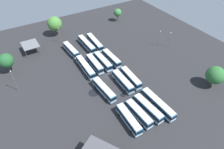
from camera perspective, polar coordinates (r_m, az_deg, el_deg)
ground_plane at (r=81.11m, az=-1.18°, el=-0.36°), size 126.44×126.44×0.00m
bus_row0_slot0 at (r=94.80m, az=-11.67°, el=6.91°), size 12.39×3.36×3.39m
bus_row0_slot2 at (r=97.84m, az=-7.29°, el=8.62°), size 14.78×2.67×3.39m
bus_row0_slot3 at (r=98.97m, az=-4.98°, el=9.21°), size 14.85×3.23×3.39m
bus_row1_slot0 at (r=83.39m, az=-7.64°, el=2.16°), size 14.80×2.85×3.39m
bus_row1_slot1 at (r=84.62m, az=-4.98°, el=3.06°), size 12.40×2.85×3.39m
bus_row1_slot2 at (r=85.82m, az=-2.64°, el=3.80°), size 12.52×2.61×3.39m
bus_row1_slot3 at (r=87.49m, az=-0.14°, el=4.67°), size 12.22×2.71×3.39m
bus_row2_slot0 at (r=72.80m, az=-2.32°, el=-4.35°), size 12.60×3.35×3.39m
bus_row2_slot2 at (r=76.03m, az=3.09°, el=-1.99°), size 12.26×2.73×3.39m
bus_row2_slot3 at (r=77.81m, az=5.40°, el=-0.94°), size 12.08×3.04×3.39m
bus_row3_slot0 at (r=64.38m, az=4.79°, el=-12.63°), size 11.96×2.97×3.39m
bus_row3_slot1 at (r=66.06m, az=7.66°, el=-11.04°), size 11.60×3.00×3.39m
bus_row3_slot2 at (r=67.94m, az=10.28°, el=-9.50°), size 12.60×3.36×3.39m
bus_row3_slot3 at (r=69.88m, az=12.94°, el=-8.17°), size 14.82×2.99×3.39m
maintenance_shelter at (r=100.41m, az=-22.43°, el=7.91°), size 8.65×7.19×3.98m
lamp_post_far_corner at (r=79.55m, az=-26.21°, el=-1.51°), size 0.56×0.28×9.50m
lamp_post_by_building at (r=102.48m, az=-14.79°, el=10.86°), size 0.56×0.28×8.03m
lamp_post_near_entrance at (r=99.62m, az=13.46°, el=10.16°), size 0.56×0.28×7.94m
lamp_post_mid_lot at (r=100.13m, az=16.15°, el=9.73°), size 0.56×0.28×7.70m
tree_northwest at (r=120.88m, az=1.63°, el=17.30°), size 4.45×4.45×7.50m
tree_west_edge at (r=89.77m, az=-28.07°, el=3.52°), size 5.89×5.89×8.85m
tree_south_edge at (r=82.47m, az=27.47°, el=-0.16°), size 6.84×6.84×8.81m
tree_northeast at (r=108.92m, az=-16.13°, el=13.79°), size 7.38×7.38×10.36m
puddle_near_shelter at (r=74.43m, az=7.96°, el=-5.53°), size 2.17×2.17×0.01m
puddle_front_lane at (r=73.40m, az=3.10°, el=-5.92°), size 2.00×2.00×0.01m
puddle_back_corner at (r=74.46m, az=-5.27°, el=-5.22°), size 4.08×4.08×0.01m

